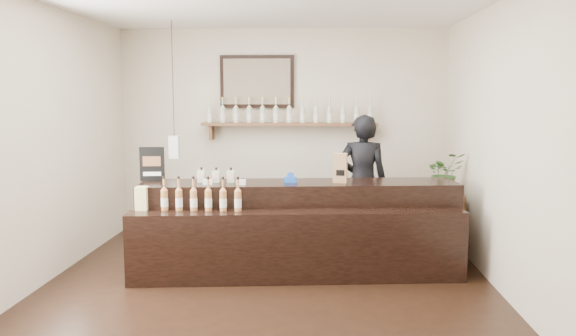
# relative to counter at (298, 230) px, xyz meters

# --- Properties ---
(ground) EXTENTS (5.00, 5.00, 0.00)m
(ground) POSITION_rel_counter_xyz_m (-0.28, -0.57, -0.45)
(ground) COLOR black
(ground) RESTS_ON ground
(room_shell) EXTENTS (5.00, 5.00, 5.00)m
(room_shell) POSITION_rel_counter_xyz_m (-0.28, -0.57, 1.25)
(room_shell) COLOR beige
(room_shell) RESTS_ON ground
(back_wall_decor) EXTENTS (2.66, 0.96, 1.69)m
(back_wall_decor) POSITION_rel_counter_xyz_m (-0.43, 1.80, 1.30)
(back_wall_decor) COLOR brown
(back_wall_decor) RESTS_ON ground
(counter) EXTENTS (3.46, 1.24, 1.12)m
(counter) POSITION_rel_counter_xyz_m (0.00, 0.00, 0.00)
(counter) COLOR black
(counter) RESTS_ON ground
(promo_sign) EXTENTS (0.27, 0.05, 0.37)m
(promo_sign) POSITION_rel_counter_xyz_m (-1.60, 0.12, 0.69)
(promo_sign) COLOR black
(promo_sign) RESTS_ON counter
(paper_bag) EXTENTS (0.16, 0.13, 0.32)m
(paper_bag) POSITION_rel_counter_xyz_m (0.45, 0.12, 0.66)
(paper_bag) COLOR #A2784E
(paper_bag) RESTS_ON counter
(tape_dispenser) EXTENTS (0.14, 0.07, 0.11)m
(tape_dispenser) POSITION_rel_counter_xyz_m (-0.08, 0.08, 0.55)
(tape_dispenser) COLOR blue
(tape_dispenser) RESTS_ON counter
(side_cabinet) EXTENTS (0.39, 0.52, 0.73)m
(side_cabinet) POSITION_rel_counter_xyz_m (1.72, 0.81, -0.08)
(side_cabinet) COLOR brown
(side_cabinet) RESTS_ON ground
(potted_plant) EXTENTS (0.53, 0.50, 0.48)m
(potted_plant) POSITION_rel_counter_xyz_m (1.72, 0.81, 0.53)
(potted_plant) COLOR #305923
(potted_plant) RESTS_ON side_cabinet
(shopkeeper) EXTENTS (0.72, 0.50, 1.88)m
(shopkeeper) POSITION_rel_counter_xyz_m (0.76, 0.98, 0.49)
(shopkeeper) COLOR black
(shopkeeper) RESTS_ON ground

